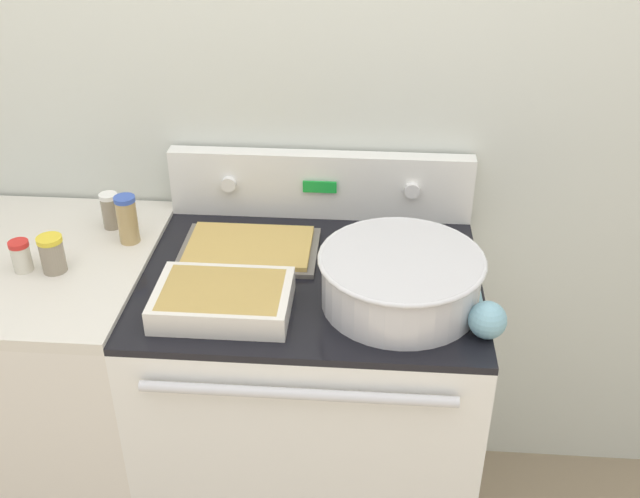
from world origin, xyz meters
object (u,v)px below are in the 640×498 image
baking_tray (249,248)px  mixing_bowl (401,277)px  casserole_dish (223,299)px  spice_jar_yellow_cap (52,254)px  ladle (487,318)px  spice_jar_white_cap (110,210)px  spice_jar_blue_cap (127,219)px  spice_jar_red_cap (21,256)px

baking_tray → mixing_bowl: bearing=-27.7°
casserole_dish → spice_jar_yellow_cap: (-0.43, 0.12, 0.03)m
ladle → spice_jar_white_cap: (-0.94, 0.37, 0.02)m
casserole_dish → spice_jar_blue_cap: spice_jar_blue_cap is taller
casserole_dish → spice_jar_white_cap: spice_jar_white_cap is taller
spice_jar_white_cap → spice_jar_red_cap: size_ratio=1.24×
spice_jar_red_cap → spice_jar_yellow_cap: bearing=2.6°
baking_tray → spice_jar_blue_cap: (-0.31, 0.01, 0.06)m
mixing_bowl → ladle: 0.21m
baking_tray → spice_jar_blue_cap: spice_jar_blue_cap is taller
casserole_dish → ladle: bearing=-3.5°
mixing_bowl → casserole_dish: size_ratio=1.24×
casserole_dish → baking_tray: bearing=86.1°
ladle → spice_jar_blue_cap: bearing=160.7°
spice_jar_white_cap → baking_tray: bearing=-12.0°
spice_jar_white_cap → spice_jar_red_cap: spice_jar_white_cap is taller
baking_tray → spice_jar_yellow_cap: size_ratio=3.75×
casserole_dish → spice_jar_white_cap: 0.50m
ladle → mixing_bowl: bearing=152.2°
spice_jar_red_cap → mixing_bowl: bearing=-3.3°
ladle → spice_jar_yellow_cap: bearing=171.4°
spice_jar_red_cap → ladle: bearing=-7.8°
ladle → spice_jar_yellow_cap: (-1.01, 0.15, 0.02)m
ladle → spice_jar_yellow_cap: spice_jar_yellow_cap is taller
ladle → spice_jar_red_cap: size_ratio=4.06×
spice_jar_blue_cap → spice_jar_yellow_cap: (-0.14, -0.15, -0.02)m
baking_tray → spice_jar_yellow_cap: bearing=-162.6°
baking_tray → ladle: ladle is taller
baking_tray → spice_jar_yellow_cap: (-0.45, -0.14, 0.05)m
casserole_dish → spice_jar_red_cap: spice_jar_red_cap is taller
baking_tray → spice_jar_blue_cap: size_ratio=2.72×
mixing_bowl → spice_jar_yellow_cap: 0.82m
baking_tray → ladle: (0.56, -0.29, 0.03)m
spice_jar_blue_cap → ladle: bearing=-19.3°
mixing_bowl → baking_tray: mixing_bowl is taller
baking_tray → casserole_dish: bearing=-93.9°
mixing_bowl → baking_tray: size_ratio=1.08×
mixing_bowl → ladle: bearing=-27.8°
casserole_dish → spice_jar_white_cap: (-0.36, 0.34, 0.03)m
spice_jar_white_cap → casserole_dish: bearing=-43.1°
baking_tray → spice_jar_white_cap: (-0.38, 0.08, 0.05)m
ladle → baking_tray: bearing=152.3°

